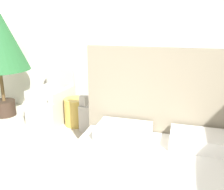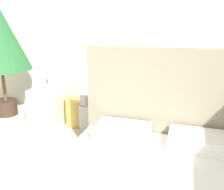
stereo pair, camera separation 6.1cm
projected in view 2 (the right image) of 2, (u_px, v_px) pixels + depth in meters
name	position (u px, v px, depth m)	size (l,w,h in m)	color
wall_back	(131.00, 35.00, 4.22)	(10.00, 0.06, 2.90)	silver
armchair_near_window_left	(53.00, 105.00, 4.35)	(0.65, 0.76, 0.86)	#B7B2A8
armchair_near_window_right	(106.00, 111.00, 4.08)	(0.65, 0.76, 0.86)	#B7B2A8
side_table	(77.00, 112.00, 4.16)	(0.38, 0.38, 0.45)	gold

